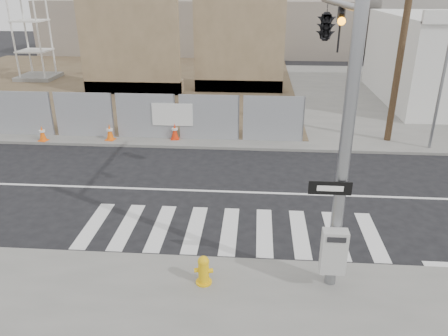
# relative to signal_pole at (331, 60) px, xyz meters

# --- Properties ---
(ground) EXTENTS (100.00, 100.00, 0.00)m
(ground) POSITION_rel_signal_pole_xyz_m (-2.49, 2.05, -4.78)
(ground) COLOR black
(ground) RESTS_ON ground
(sidewalk_far) EXTENTS (50.00, 20.00, 0.12)m
(sidewalk_far) POSITION_rel_signal_pole_xyz_m (-2.49, 16.05, -4.72)
(sidewalk_far) COLOR slate
(sidewalk_far) RESTS_ON ground
(signal_pole) EXTENTS (0.96, 5.87, 7.00)m
(signal_pole) POSITION_rel_signal_pole_xyz_m (0.00, 0.00, 0.00)
(signal_pole) COLOR gray
(signal_pole) RESTS_ON sidewalk_near
(far_signal_pole) EXTENTS (0.16, 0.20, 5.60)m
(far_signal_pole) POSITION_rel_signal_pole_xyz_m (5.51, 6.65, -1.30)
(far_signal_pole) COLOR gray
(far_signal_pole) RESTS_ON sidewalk_far
(chain_link_fence) EXTENTS (24.60, 0.04, 2.00)m
(chain_link_fence) POSITION_rel_signal_pole_xyz_m (-12.49, 7.05, -3.66)
(chain_link_fence) COLOR gray
(chain_link_fence) RESTS_ON sidewalk_far
(concrete_wall_left) EXTENTS (6.00, 1.30, 8.00)m
(concrete_wall_left) POSITION_rel_signal_pole_xyz_m (-9.49, 15.13, -1.40)
(concrete_wall_left) COLOR #776247
(concrete_wall_left) RESTS_ON sidewalk_far
(concrete_wall_right) EXTENTS (5.50, 1.30, 8.00)m
(concrete_wall_right) POSITION_rel_signal_pole_xyz_m (-2.99, 16.13, -1.40)
(concrete_wall_right) COLOR #776247
(concrete_wall_right) RESTS_ON sidewalk_far
(utility_pole_right) EXTENTS (1.60, 0.28, 10.00)m
(utility_pole_right) POSITION_rel_signal_pole_xyz_m (4.01, 7.55, 0.42)
(utility_pole_right) COLOR #4C3823
(utility_pole_right) RESTS_ON sidewalk_far
(fire_hydrant) EXTENTS (0.46, 0.46, 0.72)m
(fire_hydrant) POSITION_rel_signal_pole_xyz_m (-2.93, -3.01, -4.31)
(fire_hydrant) COLOR #E8B10C
(fire_hydrant) RESTS_ON sidewalk_near
(traffic_cone_b) EXTENTS (0.44, 0.44, 0.69)m
(traffic_cone_b) POSITION_rel_signal_pole_xyz_m (-11.17, 6.27, -4.33)
(traffic_cone_b) COLOR #FF600D
(traffic_cone_b) RESTS_ON sidewalk_far
(traffic_cone_c) EXTENTS (0.44, 0.44, 0.73)m
(traffic_cone_c) POSITION_rel_signal_pole_xyz_m (-8.25, 6.61, -4.31)
(traffic_cone_c) COLOR #FF630D
(traffic_cone_c) RESTS_ON sidewalk_far
(traffic_cone_d) EXTENTS (0.43, 0.43, 0.72)m
(traffic_cone_d) POSITION_rel_signal_pole_xyz_m (-5.41, 6.93, -4.31)
(traffic_cone_d) COLOR red
(traffic_cone_d) RESTS_ON sidewalk_far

